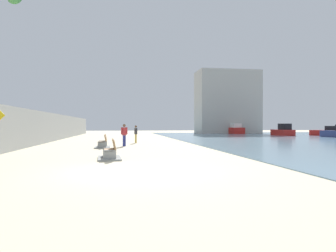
# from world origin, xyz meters

# --- Properties ---
(ground_plane) EXTENTS (120.00, 120.00, 0.00)m
(ground_plane) POSITION_xyz_m (0.00, 18.00, 0.00)
(ground_plane) COLOR beige
(seawall) EXTENTS (0.80, 64.00, 2.88)m
(seawall) POSITION_xyz_m (-7.50, 18.00, 1.44)
(seawall) COLOR gray
(seawall) RESTS_ON ground
(bench_near) EXTENTS (1.23, 2.17, 0.98)m
(bench_near) POSITION_xyz_m (-0.85, 4.27, 0.23)
(bench_near) COLOR gray
(bench_near) RESTS_ON ground
(bench_far) EXTENTS (1.12, 2.11, 0.98)m
(bench_far) POSITION_xyz_m (-1.63, 11.91, 0.23)
(bench_far) COLOR gray
(bench_far) RESTS_ON ground
(person_walking) EXTENTS (0.27, 0.51, 1.65)m
(person_walking) POSITION_xyz_m (1.06, 17.15, 0.95)
(person_walking) COLOR gold
(person_walking) RESTS_ON ground
(person_standing) EXTENTS (0.51, 0.26, 1.76)m
(person_standing) POSITION_xyz_m (-0.05, 13.06, 1.03)
(person_standing) COLOR navy
(person_standing) RESTS_ON ground
(boat_mid_bay) EXTENTS (4.29, 5.78, 1.49)m
(boat_mid_bay) POSITION_xyz_m (31.02, 30.08, 0.60)
(boat_mid_bay) COLOR red
(boat_mid_bay) RESTS_ON water_bay
(boat_far_right) EXTENTS (2.06, 5.03, 1.85)m
(boat_far_right) POSITION_xyz_m (24.79, 32.82, 0.72)
(boat_far_right) COLOR red
(boat_far_right) RESTS_ON water_bay
(boat_far_left) EXTENTS (3.05, 5.20, 1.92)m
(boat_far_left) POSITION_xyz_m (20.71, 43.42, 0.78)
(boat_far_left) COLOR red
(boat_far_left) RESTS_ON water_bay
(harbor_building) EXTENTS (12.00, 6.00, 12.25)m
(harbor_building) POSITION_xyz_m (20.48, 46.00, 6.13)
(harbor_building) COLOR #ADAAA3
(harbor_building) RESTS_ON ground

